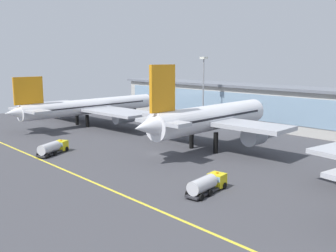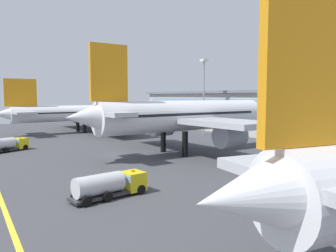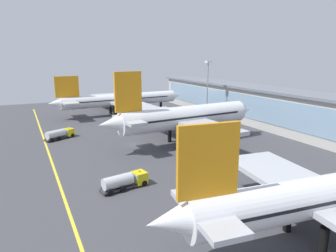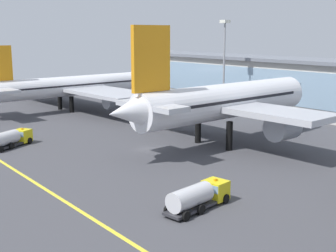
# 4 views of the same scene
# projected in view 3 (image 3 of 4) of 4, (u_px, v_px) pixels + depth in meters

# --- Properties ---
(ground_plane) EXTENTS (185.84, 185.84, 0.00)m
(ground_plane) POSITION_uv_depth(u_px,v_px,m) (135.00, 145.00, 83.18)
(ground_plane) COLOR #424247
(taxiway_centreline_stripe) EXTENTS (148.67, 0.50, 0.01)m
(taxiway_centreline_stripe) POSITION_uv_depth(u_px,v_px,m) (50.00, 157.00, 73.69)
(taxiway_centreline_stripe) COLOR yellow
(taxiway_centreline_stripe) RESTS_ON ground
(terminal_building) EXTENTS (135.74, 14.00, 18.45)m
(terminal_building) POSITION_uv_depth(u_px,v_px,m) (275.00, 107.00, 101.46)
(terminal_building) COLOR beige
(terminal_building) RESTS_ON ground
(airliner_near_left) EXTENTS (51.75, 57.35, 16.50)m
(airliner_near_left) POSITION_uv_depth(u_px,v_px,m) (120.00, 100.00, 125.42)
(airliner_near_left) COLOR black
(airliner_near_left) RESTS_ON ground
(airliner_near_right) EXTENTS (39.83, 48.51, 20.39)m
(airliner_near_right) POSITION_uv_depth(u_px,v_px,m) (185.00, 118.00, 82.69)
(airliner_near_right) COLOR black
(airliner_near_right) RESTS_ON ground
(airliner_far_right) EXTENTS (37.42, 48.30, 17.23)m
(airliner_far_right) POSITION_uv_depth(u_px,v_px,m) (325.00, 196.00, 39.20)
(airliner_far_right) COLOR black
(airliner_far_right) RESTS_ON ground
(fuel_tanker_truck) EXTENTS (6.37, 9.14, 2.90)m
(fuel_tanker_truck) POSITION_uv_depth(u_px,v_px,m) (60.00, 134.00, 89.17)
(fuel_tanker_truck) COLOR black
(fuel_tanker_truck) RESTS_ON ground
(baggage_tug_near) EXTENTS (4.18, 9.32, 2.90)m
(baggage_tug_near) POSITION_uv_depth(u_px,v_px,m) (126.00, 180.00, 55.85)
(baggage_tug_near) COLOR black
(baggage_tug_near) RESTS_ON ground
(apron_light_mast_west) EXTENTS (1.80, 1.80, 22.21)m
(apron_light_mast_west) POSITION_uv_depth(u_px,v_px,m) (208.00, 82.00, 110.15)
(apron_light_mast_west) COLOR gray
(apron_light_mast_west) RESTS_ON ground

